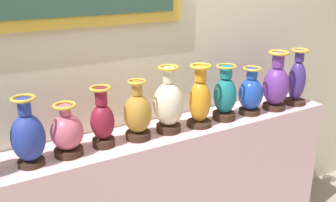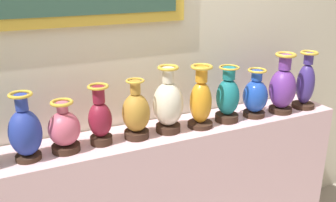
{
  "view_description": "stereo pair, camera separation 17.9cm",
  "coord_description": "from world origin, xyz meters",
  "views": [
    {
      "loc": [
        -1.08,
        -1.85,
        1.91
      ],
      "look_at": [
        0.0,
        0.0,
        1.16
      ],
      "focal_mm": 40.53,
      "sensor_mm": 36.0,
      "label": 1
    },
    {
      "loc": [
        -0.92,
        -1.93,
        1.91
      ],
      "look_at": [
        0.0,
        0.0,
        1.16
      ],
      "focal_mm": 40.53,
      "sensor_mm": 36.0,
      "label": 2
    }
  ],
  "objects": [
    {
      "name": "display_shelf",
      "position": [
        0.0,
        0.0,
        0.49
      ],
      "size": [
        2.41,
        0.37,
        0.98
      ],
      "primitive_type": "cube",
      "color": "beige",
      "rests_on": "ground_plane"
    },
    {
      "name": "back_wall",
      "position": [
        -0.01,
        0.24,
        1.56
      ],
      "size": [
        4.45,
        0.14,
        3.08
      ],
      "color": "beige",
      "rests_on": "ground_plane"
    },
    {
      "name": "vase_cobalt",
      "position": [
        -0.82,
        -0.04,
        1.13
      ],
      "size": [
        0.17,
        0.17,
        0.36
      ],
      "color": "#382319",
      "rests_on": "display_shelf"
    },
    {
      "name": "vase_rose",
      "position": [
        -0.62,
        -0.02,
        1.1
      ],
      "size": [
        0.17,
        0.17,
        0.29
      ],
      "color": "#382319",
      "rests_on": "display_shelf"
    },
    {
      "name": "vase_burgundy",
      "position": [
        -0.43,
        -0.02,
        1.13
      ],
      "size": [
        0.13,
        0.13,
        0.34
      ],
      "color": "#382319",
      "rests_on": "display_shelf"
    },
    {
      "name": "vase_ochre",
      "position": [
        -0.22,
        -0.03,
        1.12
      ],
      "size": [
        0.16,
        0.16,
        0.35
      ],
      "color": "#382319",
      "rests_on": "display_shelf"
    },
    {
      "name": "vase_ivory",
      "position": [
        -0.01,
        -0.03,
        1.15
      ],
      "size": [
        0.18,
        0.18,
        0.41
      ],
      "color": "#382319",
      "rests_on": "display_shelf"
    },
    {
      "name": "vase_amber",
      "position": [
        0.2,
        -0.05,
        1.15
      ],
      "size": [
        0.16,
        0.16,
        0.39
      ],
      "color": "#382319",
      "rests_on": "display_shelf"
    },
    {
      "name": "vase_teal",
      "position": [
        0.4,
        -0.04,
        1.14
      ],
      "size": [
        0.15,
        0.15,
        0.36
      ],
      "color": "#382319",
      "rests_on": "display_shelf"
    },
    {
      "name": "vase_sapphire",
      "position": [
        0.62,
        -0.05,
        1.12
      ],
      "size": [
        0.16,
        0.16,
        0.32
      ],
      "color": "#382319",
      "rests_on": "display_shelf"
    },
    {
      "name": "vase_violet",
      "position": [
        0.83,
        -0.06,
        1.15
      ],
      "size": [
        0.18,
        0.18,
        0.41
      ],
      "color": "#382319",
      "rests_on": "display_shelf"
    },
    {
      "name": "vase_indigo",
      "position": [
        1.04,
        -0.06,
        1.15
      ],
      "size": [
        0.16,
        0.16,
        0.4
      ],
      "color": "#382319",
      "rests_on": "display_shelf"
    }
  ]
}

